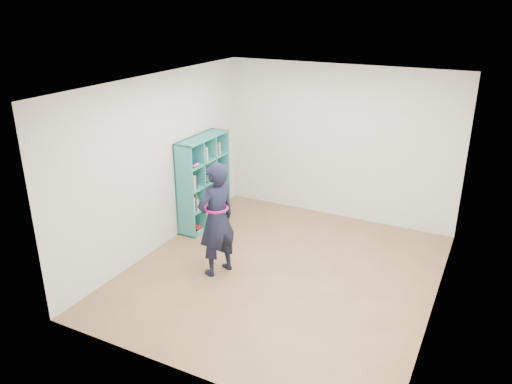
% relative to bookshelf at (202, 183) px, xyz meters
% --- Properties ---
extents(floor, '(4.50, 4.50, 0.00)m').
position_rel_bookshelf_xyz_m(floor, '(1.85, -0.89, -0.73)').
color(floor, brown).
rests_on(floor, ground).
extents(ceiling, '(4.50, 4.50, 0.00)m').
position_rel_bookshelf_xyz_m(ceiling, '(1.85, -0.89, 1.87)').
color(ceiling, white).
rests_on(ceiling, wall_back).
extents(wall_left, '(0.02, 4.50, 2.60)m').
position_rel_bookshelf_xyz_m(wall_left, '(-0.15, -0.89, 0.57)').
color(wall_left, silver).
rests_on(wall_left, floor).
extents(wall_right, '(0.02, 4.50, 2.60)m').
position_rel_bookshelf_xyz_m(wall_right, '(3.85, -0.89, 0.57)').
color(wall_right, silver).
rests_on(wall_right, floor).
extents(wall_back, '(4.00, 0.02, 2.60)m').
position_rel_bookshelf_xyz_m(wall_back, '(1.85, 1.36, 0.57)').
color(wall_back, silver).
rests_on(wall_back, floor).
extents(wall_front, '(4.00, 0.02, 2.60)m').
position_rel_bookshelf_xyz_m(wall_front, '(1.85, -3.14, 0.57)').
color(wall_front, silver).
rests_on(wall_front, floor).
extents(bookshelf, '(0.33, 1.13, 1.51)m').
position_rel_bookshelf_xyz_m(bookshelf, '(0.00, 0.00, 0.00)').
color(bookshelf, teal).
rests_on(bookshelf, floor).
extents(person, '(0.57, 0.68, 1.60)m').
position_rel_bookshelf_xyz_m(person, '(1.04, -1.27, 0.08)').
color(person, black).
rests_on(person, floor).
extents(smartphone, '(0.04, 0.08, 0.12)m').
position_rel_bookshelf_xyz_m(smartphone, '(0.95, -1.13, 0.18)').
color(smartphone, silver).
rests_on(smartphone, person).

